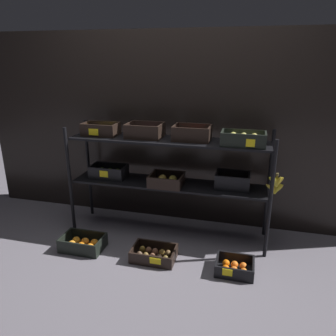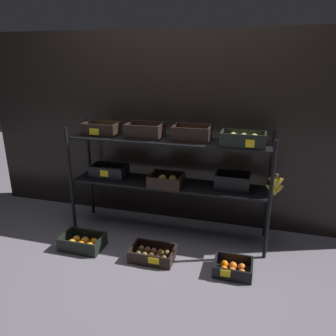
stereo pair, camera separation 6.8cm
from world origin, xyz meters
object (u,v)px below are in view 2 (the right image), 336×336
(crate_ground_orange, at_px, (83,243))
(crate_ground_kiwi, at_px, (153,254))
(crate_ground_tangerine, at_px, (233,268))
(display_rack, at_px, (170,159))

(crate_ground_orange, bearing_deg, crate_ground_kiwi, 0.60)
(crate_ground_kiwi, xyz_separation_m, crate_ground_tangerine, (0.68, -0.01, -0.00))
(crate_ground_orange, relative_size, crate_ground_kiwi, 1.01)
(crate_ground_kiwi, relative_size, crate_ground_tangerine, 1.23)
(crate_ground_orange, relative_size, crate_ground_tangerine, 1.24)
(crate_ground_kiwi, bearing_deg, display_rack, 87.12)
(crate_ground_orange, xyz_separation_m, crate_ground_kiwi, (0.67, 0.01, -0.01))
(display_rack, relative_size, crate_ground_kiwi, 5.26)
(crate_ground_orange, distance_m, crate_ground_kiwi, 0.67)
(crate_ground_kiwi, bearing_deg, crate_ground_tangerine, -0.92)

